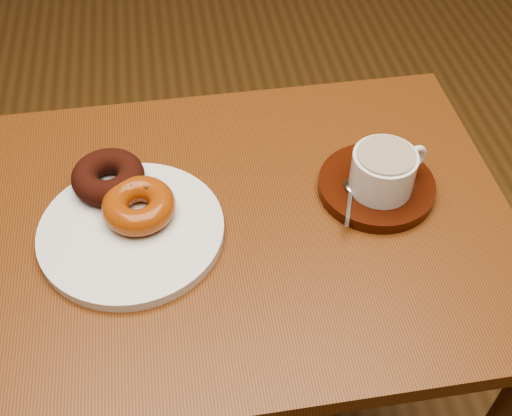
{
  "coord_description": "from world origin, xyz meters",
  "views": [
    {
      "loc": [
        -0.17,
        -0.57,
        1.39
      ],
      "look_at": [
        -0.08,
        0.02,
        0.74
      ],
      "focal_mm": 45.0,
      "sensor_mm": 36.0,
      "label": 1
    }
  ],
  "objects": [
    {
      "name": "coffee_cup",
      "position": [
        0.11,
        0.04,
        0.77
      ],
      "size": [
        0.12,
        0.09,
        0.06
      ],
      "rotation": [
        0.0,
        0.0,
        0.33
      ],
      "color": "silver",
      "rests_on": "saucer"
    },
    {
      "name": "donut_plate",
      "position": [
        -0.25,
        0.02,
        0.73
      ],
      "size": [
        0.3,
        0.3,
        0.02
      ],
      "primitive_type": "cylinder",
      "rotation": [
        0.0,
        0.0,
        0.19
      ],
      "color": "silver",
      "rests_on": "cafe_table"
    },
    {
      "name": "donut_caramel",
      "position": [
        -0.24,
        0.04,
        0.75
      ],
      "size": [
        0.11,
        0.11,
        0.04
      ],
      "rotation": [
        0.0,
        0.0,
        -0.07
      ],
      "color": "#933E10",
      "rests_on": "donut_plate"
    },
    {
      "name": "teaspoon",
      "position": [
        0.06,
        0.03,
        0.74
      ],
      "size": [
        0.04,
        0.09,
        0.01
      ],
      "rotation": [
        0.0,
        0.0,
        -0.34
      ],
      "color": "silver",
      "rests_on": "saucer"
    },
    {
      "name": "donut_cinnamon",
      "position": [
        -0.28,
        0.1,
        0.75
      ],
      "size": [
        0.13,
        0.13,
        0.04
      ],
      "primitive_type": "torus",
      "rotation": [
        0.0,
        0.0,
        0.33
      ],
      "color": "black",
      "rests_on": "donut_plate"
    },
    {
      "name": "saucer",
      "position": [
        0.1,
        0.05,
        0.73
      ],
      "size": [
        0.21,
        0.21,
        0.02
      ],
      "primitive_type": "cylinder",
      "rotation": [
        0.0,
        0.0,
        0.27
      ],
      "color": "#331107",
      "rests_on": "cafe_table"
    },
    {
      "name": "cafe_table",
      "position": [
        -0.1,
        0.02,
        0.6
      ],
      "size": [
        0.77,
        0.57,
        0.72
      ],
      "rotation": [
        0.0,
        0.0,
        0.0
      ],
      "color": "brown",
      "rests_on": "ground"
    }
  ]
}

